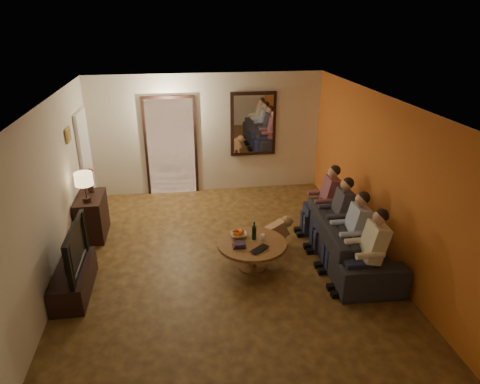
{
  "coord_description": "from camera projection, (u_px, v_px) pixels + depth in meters",
  "views": [
    {
      "loc": [
        -0.67,
        -6.04,
        3.77
      ],
      "look_at": [
        0.3,
        0.3,
        1.05
      ],
      "focal_mm": 32.0,
      "sensor_mm": 36.0,
      "label": 1
    }
  ],
  "objects": [
    {
      "name": "laptop",
      "position": [
        262.0,
        250.0,
        6.4
      ],
      "size": [
        0.39,
        0.37,
        0.03
      ],
      "primitive_type": "imported",
      "rotation": [
        0.0,
        0.0,
        0.68
      ],
      "color": "black",
      "rests_on": "coffee_table"
    },
    {
      "name": "wine_glass",
      "position": [
        263.0,
        237.0,
        6.7
      ],
      "size": [
        0.06,
        0.06,
        0.1
      ],
      "primitive_type": "cylinder",
      "color": "silver",
      "rests_on": "coffee_table"
    },
    {
      "name": "orange_accent",
      "position": [
        377.0,
        177.0,
        6.9
      ],
      "size": [
        0.01,
        6.0,
        2.6
      ],
      "primitive_type": "cube",
      "color": "orange",
      "rests_on": "right_wall"
    },
    {
      "name": "mirror_glass",
      "position": [
        253.0,
        124.0,
        9.28
      ],
      "size": [
        0.86,
        0.02,
        1.26
      ],
      "primitive_type": "cube",
      "color": "white",
      "rests_on": "back_wall"
    },
    {
      "name": "dresser",
      "position": [
        92.0,
        216.0,
        7.65
      ],
      "size": [
        0.45,
        0.86,
        0.76
      ],
      "primitive_type": "cube",
      "color": "black",
      "rests_on": "floor"
    },
    {
      "name": "dog",
      "position": [
        275.0,
        231.0,
        7.35
      ],
      "size": [
        0.59,
        0.31,
        0.56
      ],
      "primitive_type": null,
      "rotation": [
        0.0,
        0.0,
        0.13
      ],
      "color": "#986346",
      "rests_on": "floor"
    },
    {
      "name": "book_stack",
      "position": [
        239.0,
        245.0,
        6.51
      ],
      "size": [
        0.2,
        0.15,
        0.07
      ],
      "primitive_type": null,
      "color": "black",
      "rests_on": "coffee_table"
    },
    {
      "name": "kitchen_doorway",
      "position": [
        171.0,
        147.0,
        9.25
      ],
      "size": [
        1.0,
        0.06,
        2.1
      ],
      "primitive_type": "cube",
      "color": "#FFE0A5",
      "rests_on": "floor"
    },
    {
      "name": "back_wall",
      "position": [
        208.0,
        134.0,
        9.28
      ],
      "size": [
        5.0,
        0.02,
        2.6
      ],
      "primitive_type": "cube",
      "color": "beige",
      "rests_on": "floor"
    },
    {
      "name": "right_wall",
      "position": [
        377.0,
        177.0,
        6.9
      ],
      "size": [
        0.02,
        6.0,
        2.6
      ],
      "primitive_type": "cube",
      "color": "beige",
      "rests_on": "floor"
    },
    {
      "name": "white_door",
      "position": [
        86.0,
        163.0,
        8.41
      ],
      "size": [
        0.06,
        0.85,
        2.04
      ],
      "primitive_type": "cube",
      "color": "white",
      "rests_on": "floor"
    },
    {
      "name": "framed_art",
      "position": [
        68.0,
        135.0,
        7.18
      ],
      "size": [
        0.03,
        0.28,
        0.24
      ],
      "primitive_type": "cube",
      "color": "#B28C33",
      "rests_on": "left_wall"
    },
    {
      "name": "flower_vase",
      "position": [
        90.0,
        181.0,
        7.62
      ],
      "size": [
        0.14,
        0.14,
        0.44
      ],
      "primitive_type": null,
      "color": "#B21713",
      "rests_on": "dresser"
    },
    {
      "name": "oranges",
      "position": [
        238.0,
        231.0,
        6.78
      ],
      "size": [
        0.2,
        0.2,
        0.08
      ],
      "primitive_type": null,
      "color": "#D95112",
      "rests_on": "bowl"
    },
    {
      "name": "ceiling",
      "position": [
        222.0,
        101.0,
        6.04
      ],
      "size": [
        5.0,
        6.0,
        0.01
      ],
      "primitive_type": "cube",
      "color": "white",
      "rests_on": "back_wall"
    },
    {
      "name": "table_lamp",
      "position": [
        85.0,
        187.0,
        7.2
      ],
      "size": [
        0.3,
        0.3,
        0.54
      ],
      "primitive_type": null,
      "color": "beige",
      "rests_on": "dresser"
    },
    {
      "name": "person_b",
      "position": [
        352.0,
        235.0,
        6.57
      ],
      "size": [
        0.6,
        0.4,
        1.2
      ],
      "primitive_type": null,
      "color": "tan",
      "rests_on": "sofa"
    },
    {
      "name": "floor",
      "position": [
        225.0,
        258.0,
        7.06
      ],
      "size": [
        5.0,
        6.0,
        0.01
      ],
      "primitive_type": "cube",
      "color": "#3C2410",
      "rests_on": "ground"
    },
    {
      "name": "person_c",
      "position": [
        338.0,
        217.0,
        7.12
      ],
      "size": [
        0.6,
        0.4,
        1.2
      ],
      "primitive_type": null,
      "color": "tan",
      "rests_on": "sofa"
    },
    {
      "name": "tv_stand",
      "position": [
        74.0,
        280.0,
        6.15
      ],
      "size": [
        0.45,
        1.19,
        0.4
      ],
      "primitive_type": "cube",
      "color": "black",
      "rests_on": "floor"
    },
    {
      "name": "door_trim",
      "position": [
        171.0,
        147.0,
        9.24
      ],
      "size": [
        1.12,
        0.04,
        2.22
      ],
      "primitive_type": "cube",
      "color": "black",
      "rests_on": "floor"
    },
    {
      "name": "person_a",
      "position": [
        368.0,
        255.0,
        6.03
      ],
      "size": [
        0.6,
        0.4,
        1.2
      ],
      "primitive_type": null,
      "color": "tan",
      "rests_on": "sofa"
    },
    {
      "name": "coffee_table",
      "position": [
        252.0,
        255.0,
        6.73
      ],
      "size": [
        1.38,
        1.38,
        0.45
      ],
      "primitive_type": "cylinder",
      "rotation": [
        0.0,
        0.0,
        -0.34
      ],
      "color": "brown",
      "rests_on": "floor"
    },
    {
      "name": "tv",
      "position": [
        68.0,
        248.0,
        5.94
      ],
      "size": [
        1.15,
        0.15,
        0.66
      ],
      "primitive_type": "imported",
      "rotation": [
        0.0,
        0.0,
        1.57
      ],
      "color": "black",
      "rests_on": "tv_stand"
    },
    {
      "name": "left_wall",
      "position": [
        53.0,
        196.0,
        6.2
      ],
      "size": [
        0.02,
        6.0,
        2.6
      ],
      "primitive_type": "cube",
      "color": "beige",
      "rests_on": "floor"
    },
    {
      "name": "art_canvas",
      "position": [
        69.0,
        135.0,
        7.18
      ],
      "size": [
        0.01,
        0.22,
        0.18
      ],
      "primitive_type": "cube",
      "color": "brown",
      "rests_on": "left_wall"
    },
    {
      "name": "front_wall",
      "position": [
        263.0,
        310.0,
        3.82
      ],
      "size": [
        5.0,
        0.02,
        2.6
      ],
      "primitive_type": "cube",
      "color": "beige",
      "rests_on": "floor"
    },
    {
      "name": "person_d",
      "position": [
        326.0,
        203.0,
        7.66
      ],
      "size": [
        0.6,
        0.4,
        1.2
      ],
      "primitive_type": null,
      "color": "tan",
      "rests_on": "sofa"
    },
    {
      "name": "sofa",
      "position": [
        349.0,
        239.0,
        6.95
      ],
      "size": [
        2.49,
        1.1,
        0.71
      ],
      "primitive_type": "imported",
      "rotation": [
        0.0,
        0.0,
        1.51
      ],
      "color": "black",
      "rests_on": "floor"
    },
    {
      "name": "mirror_frame",
      "position": [
        253.0,
        124.0,
        9.31
      ],
      "size": [
        1.0,
        0.05,
        1.4
      ],
      "primitive_type": "cube",
      "color": "black",
      "rests_on": "back_wall"
    },
    {
      "name": "wine_bottle",
      "position": [
        254.0,
        230.0,
        6.68
      ],
      "size": [
        0.07,
        0.07,
        0.31
      ],
      "primitive_type": null,
      "color": "black",
      "rests_on": "coffee_table"
    },
    {
      "name": "bowl",
      "position": [
        239.0,
        235.0,
        6.81
      ],
      "size": [
        0.26,
        0.26,
        0.06
      ],
      "primitive_type": "imported",
      "color": "white",
      "rests_on": "coffee_table"
    },
    {
      "name": "fridge_glimpse",
      "position": [
        183.0,
        153.0,
        9.35
      ],
      "size": [
        0.45,
        0.03,
        1.7
      ],
      "primitive_type": "cube",
      "color": "silver",
      "rests_on": "floor"
    }
  ]
}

